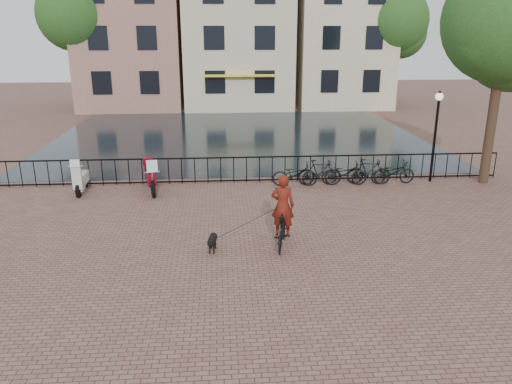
{
  "coord_description": "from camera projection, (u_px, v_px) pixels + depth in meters",
  "views": [
    {
      "loc": [
        -1.0,
        -10.64,
        5.6
      ],
      "look_at": [
        0.0,
        3.0,
        1.2
      ],
      "focal_mm": 35.0,
      "sensor_mm": 36.0,
      "label": 1
    }
  ],
  "objects": [
    {
      "name": "parked_bike_4",
      "position": [
        393.0,
        172.0,
        19.16
      ],
      "size": [
        1.74,
        0.67,
        0.9
      ],
      "primitive_type": "imported",
      "rotation": [
        0.0,
        0.0,
        1.61
      ],
      "color": "black",
      "rests_on": "ground"
    },
    {
      "name": "scooter",
      "position": [
        81.0,
        173.0,
        18.05
      ],
      "size": [
        0.49,
        1.55,
        1.42
      ],
      "rotation": [
        0.0,
        0.0,
        0.04
      ],
      "color": "beige",
      "rests_on": "ground"
    },
    {
      "name": "canal_house_left",
      "position": [
        132.0,
        21.0,
        37.88
      ],
      "size": [
        7.5,
        9.0,
        12.8
      ],
      "color": "#926455",
      "rests_on": "ground"
    },
    {
      "name": "canal_house_mid",
      "position": [
        237.0,
        28.0,
        38.59
      ],
      "size": [
        8.0,
        9.5,
        11.8
      ],
      "color": "beige",
      "rests_on": "ground"
    },
    {
      "name": "lamp_post",
      "position": [
        437.0,
        121.0,
        18.87
      ],
      "size": [
        0.3,
        0.3,
        3.45
      ],
      "color": "black",
      "rests_on": "ground"
    },
    {
      "name": "parked_bike_3",
      "position": [
        369.0,
        172.0,
        19.08
      ],
      "size": [
        1.71,
        0.68,
        1.0
      ],
      "primitive_type": "imported",
      "rotation": [
        0.0,
        0.0,
        1.44
      ],
      "color": "black",
      "rests_on": "ground"
    },
    {
      "name": "tree_far_left",
      "position": [
        73.0,
        15.0,
        34.69
      ],
      "size": [
        5.04,
        5.04,
        9.27
      ],
      "color": "black",
      "rests_on": "ground"
    },
    {
      "name": "canal_water",
      "position": [
        238.0,
        135.0,
        28.31
      ],
      "size": [
        20.0,
        20.0,
        0.0
      ],
      "primitive_type": "plane",
      "color": "black",
      "rests_on": "ground"
    },
    {
      "name": "parked_bike_0",
      "position": [
        295.0,
        174.0,
        18.9
      ],
      "size": [
        1.76,
        0.72,
        0.9
      ],
      "primitive_type": "imported",
      "rotation": [
        0.0,
        0.0,
        1.5
      ],
      "color": "black",
      "rests_on": "ground"
    },
    {
      "name": "motorcycle",
      "position": [
        150.0,
        173.0,
        18.16
      ],
      "size": [
        0.91,
        2.03,
        1.41
      ],
      "rotation": [
        0.0,
        0.0,
        0.23
      ],
      "color": "maroon",
      "rests_on": "ground"
    },
    {
      "name": "parked_bike_1",
      "position": [
        320.0,
        173.0,
        18.95
      ],
      "size": [
        1.69,
        0.57,
        1.0
      ],
      "primitive_type": "imported",
      "rotation": [
        0.0,
        0.0,
        1.51
      ],
      "color": "black",
      "rests_on": "ground"
    },
    {
      "name": "tree_far_right",
      "position": [
        396.0,
        21.0,
        36.4
      ],
      "size": [
        4.76,
        4.76,
        8.76
      ],
      "color": "black",
      "rests_on": "ground"
    },
    {
      "name": "canal_house_right",
      "position": [
        339.0,
        18.0,
        38.92
      ],
      "size": [
        7.0,
        9.0,
        13.3
      ],
      "color": "#C1B38F",
      "rests_on": "ground"
    },
    {
      "name": "dog",
      "position": [
        212.0,
        242.0,
        13.29
      ],
      "size": [
        0.33,
        0.78,
        0.51
      ],
      "rotation": [
        0.0,
        0.0,
        -0.11
      ],
      "color": "black",
      "rests_on": "ground"
    },
    {
      "name": "parked_bike_2",
      "position": [
        344.0,
        173.0,
        19.03
      ],
      "size": [
        1.77,
        0.78,
        0.9
      ],
      "primitive_type": "imported",
      "rotation": [
        0.0,
        0.0,
        1.47
      ],
      "color": "black",
      "rests_on": "ground"
    },
    {
      "name": "tree_near_right",
      "position": [
        506.0,
        21.0,
        17.62
      ],
      "size": [
        4.48,
        4.48,
        8.24
      ],
      "color": "black",
      "rests_on": "ground"
    },
    {
      "name": "railing",
      "position": [
        247.0,
        170.0,
        19.32
      ],
      "size": [
        20.0,
        0.05,
        1.02
      ],
      "color": "black",
      "rests_on": "ground"
    },
    {
      "name": "cyclist",
      "position": [
        282.0,
        215.0,
        13.38
      ],
      "size": [
        0.86,
        1.81,
        2.39
      ],
      "rotation": [
        0.0,
        0.0,
        2.92
      ],
      "color": "black",
      "rests_on": "ground"
    },
    {
      "name": "ground",
      "position": [
        265.0,
        278.0,
        11.88
      ],
      "size": [
        100.0,
        100.0,
        0.0
      ],
      "primitive_type": "plane",
      "color": "brown",
      "rests_on": "ground"
    }
  ]
}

